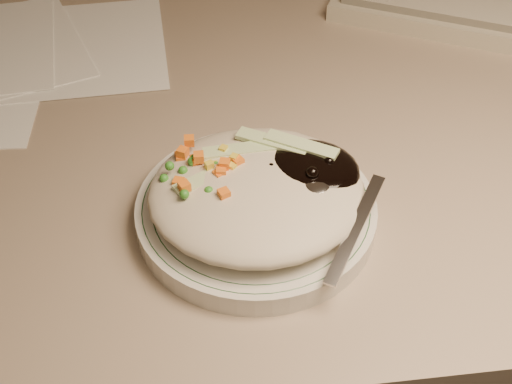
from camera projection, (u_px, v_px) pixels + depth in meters
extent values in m
cube|color=gray|center=(312.00, 119.00, 0.80)|extent=(1.40, 0.70, 0.04)
cylinder|color=silver|center=(256.00, 213.00, 0.65)|extent=(0.22, 0.22, 0.02)
torus|color=#144723|center=(256.00, 205.00, 0.64)|extent=(0.21, 0.21, 0.00)
torus|color=#144723|center=(256.00, 205.00, 0.64)|extent=(0.19, 0.19, 0.00)
ellipsoid|color=#B1A790|center=(257.00, 192.00, 0.63)|extent=(0.19, 0.18, 0.04)
ellipsoid|color=black|center=(305.00, 173.00, 0.64)|extent=(0.10, 0.09, 0.03)
ellipsoid|color=orange|center=(204.00, 180.00, 0.63)|extent=(0.08, 0.08, 0.02)
sphere|color=black|center=(271.00, 169.00, 0.63)|extent=(0.01, 0.01, 0.01)
sphere|color=black|center=(302.00, 162.00, 0.63)|extent=(0.01, 0.01, 0.01)
sphere|color=black|center=(329.00, 162.00, 0.63)|extent=(0.01, 0.01, 0.01)
sphere|color=black|center=(318.00, 158.00, 0.64)|extent=(0.01, 0.01, 0.01)
sphere|color=black|center=(312.00, 173.00, 0.61)|extent=(0.01, 0.01, 0.01)
sphere|color=black|center=(301.00, 167.00, 0.63)|extent=(0.01, 0.01, 0.01)
sphere|color=black|center=(311.00, 158.00, 0.64)|extent=(0.01, 0.01, 0.01)
cube|color=orange|center=(199.00, 157.00, 0.63)|extent=(0.01, 0.01, 0.01)
cube|color=orange|center=(219.00, 182.00, 0.62)|extent=(0.01, 0.01, 0.01)
cube|color=orange|center=(183.00, 152.00, 0.64)|extent=(0.01, 0.01, 0.01)
cube|color=orange|center=(225.00, 164.00, 0.62)|extent=(0.01, 0.01, 0.01)
cube|color=orange|center=(221.00, 172.00, 0.62)|extent=(0.01, 0.01, 0.01)
cube|color=orange|center=(181.00, 156.00, 0.65)|extent=(0.01, 0.01, 0.01)
cube|color=orange|center=(196.00, 160.00, 0.63)|extent=(0.01, 0.01, 0.01)
cube|color=orange|center=(219.00, 175.00, 0.62)|extent=(0.01, 0.01, 0.01)
cube|color=orange|center=(238.00, 162.00, 0.63)|extent=(0.01, 0.01, 0.01)
cube|color=orange|center=(189.00, 141.00, 0.64)|extent=(0.01, 0.01, 0.01)
cube|color=orange|center=(184.00, 186.00, 0.60)|extent=(0.01, 0.01, 0.01)
cube|color=orange|center=(224.00, 194.00, 0.60)|extent=(0.01, 0.01, 0.01)
cube|color=orange|center=(179.00, 183.00, 0.62)|extent=(0.01, 0.01, 0.01)
cube|color=orange|center=(182.00, 159.00, 0.64)|extent=(0.01, 0.01, 0.01)
sphere|color=#388C28|center=(220.00, 169.00, 0.63)|extent=(0.01, 0.01, 0.01)
sphere|color=#388C28|center=(184.00, 194.00, 0.60)|extent=(0.01, 0.01, 0.01)
sphere|color=#388C28|center=(183.00, 171.00, 0.62)|extent=(0.01, 0.01, 0.01)
sphere|color=#388C28|center=(170.00, 166.00, 0.62)|extent=(0.01, 0.01, 0.01)
sphere|color=#388C28|center=(216.00, 166.00, 0.63)|extent=(0.01, 0.01, 0.01)
sphere|color=#388C28|center=(227.00, 192.00, 0.61)|extent=(0.01, 0.01, 0.01)
sphere|color=#388C28|center=(203.00, 176.00, 0.63)|extent=(0.01, 0.01, 0.01)
sphere|color=#388C28|center=(197.00, 192.00, 0.61)|extent=(0.01, 0.01, 0.01)
sphere|color=#388C28|center=(164.00, 178.00, 0.62)|extent=(0.01, 0.01, 0.01)
sphere|color=#388C28|center=(195.00, 159.00, 0.63)|extent=(0.01, 0.01, 0.01)
sphere|color=#388C28|center=(192.00, 161.00, 0.63)|extent=(0.01, 0.01, 0.01)
sphere|color=#388C28|center=(185.00, 184.00, 0.61)|extent=(0.01, 0.01, 0.01)
sphere|color=#388C28|center=(209.00, 191.00, 0.60)|extent=(0.01, 0.01, 0.01)
sphere|color=#388C28|center=(240.00, 153.00, 0.65)|extent=(0.01, 0.01, 0.01)
cube|color=yellow|center=(215.00, 166.00, 0.63)|extent=(0.01, 0.01, 0.01)
cube|color=yellow|center=(232.00, 168.00, 0.62)|extent=(0.01, 0.01, 0.01)
cube|color=yellow|center=(202.00, 164.00, 0.63)|extent=(0.01, 0.01, 0.01)
cube|color=yellow|center=(209.00, 165.00, 0.62)|extent=(0.01, 0.01, 0.01)
cube|color=yellow|center=(204.00, 178.00, 0.62)|extent=(0.01, 0.01, 0.01)
cube|color=yellow|center=(234.00, 158.00, 0.63)|extent=(0.01, 0.01, 0.01)
cube|color=yellow|center=(223.00, 150.00, 0.64)|extent=(0.01, 0.01, 0.01)
cube|color=yellow|center=(214.00, 178.00, 0.62)|extent=(0.01, 0.01, 0.01)
cube|color=#B2D18C|center=(240.00, 150.00, 0.64)|extent=(0.07, 0.02, 0.00)
cube|color=#B2D18C|center=(273.00, 142.00, 0.65)|extent=(0.07, 0.05, 0.00)
cube|color=#B2D18C|center=(210.00, 176.00, 0.62)|extent=(0.07, 0.05, 0.00)
cube|color=#B2D18C|center=(302.00, 145.00, 0.64)|extent=(0.07, 0.05, 0.00)
cube|color=#B2D18C|center=(263.00, 187.00, 0.61)|extent=(0.07, 0.03, 0.00)
ellipsoid|color=silver|center=(313.00, 183.00, 0.62)|extent=(0.05, 0.06, 0.01)
cube|color=silver|center=(355.00, 229.00, 0.59)|extent=(0.07, 0.10, 0.03)
cube|color=#B5AC95|center=(510.00, 15.00, 0.91)|extent=(0.46, 0.34, 0.02)
cube|color=white|center=(40.00, 51.00, 0.86)|extent=(0.31, 0.22, 0.00)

